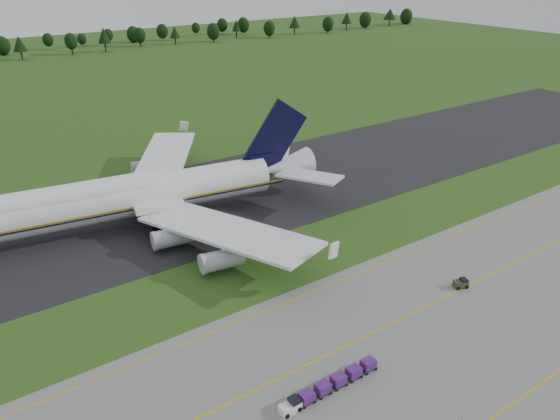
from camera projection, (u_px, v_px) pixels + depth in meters
ground at (278, 262)px, 87.83m from camera, size 600.00×600.00×0.00m
apron at (446, 387)px, 62.56m from camera, size 300.00×52.00×0.06m
taxiway at (198, 203)px, 108.61m from camera, size 300.00×40.00×0.08m
apron_markings at (401, 353)px, 67.76m from camera, size 300.00×30.20×0.01m
tree_line at (40, 44)px, 256.23m from camera, size 529.01×22.19×11.84m
aircraft at (128, 197)px, 97.19m from camera, size 72.11×69.37×20.17m
baggage_train at (329, 385)px, 61.66m from camera, size 13.56×1.44×1.38m
utility_cart at (461, 284)px, 80.91m from camera, size 2.32×1.85×1.12m
edge_markers at (265, 250)px, 90.91m from camera, size 10.54×0.30×0.60m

